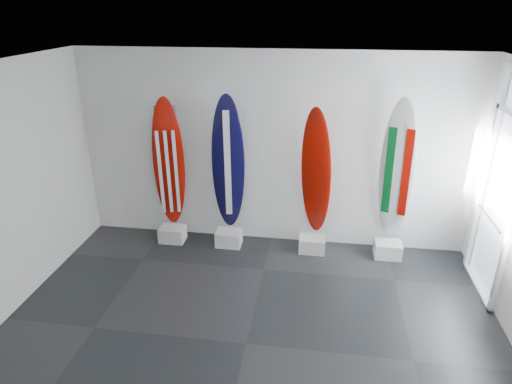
% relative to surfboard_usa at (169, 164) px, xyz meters
% --- Properties ---
extents(floor, '(6.00, 6.00, 0.00)m').
position_rel_surfboard_usa_xyz_m(floor, '(1.58, -2.28, -1.30)').
color(floor, black).
rests_on(floor, ground).
extents(ceiling, '(6.00, 6.00, 0.00)m').
position_rel_surfboard_usa_xyz_m(ceiling, '(1.58, -2.28, 1.70)').
color(ceiling, white).
rests_on(ceiling, wall_back).
extents(wall_back, '(6.00, 0.00, 6.00)m').
position_rel_surfboard_usa_xyz_m(wall_back, '(1.58, 0.22, 0.20)').
color(wall_back, white).
rests_on(wall_back, ground).
extents(display_block_usa, '(0.40, 0.30, 0.24)m').
position_rel_surfboard_usa_xyz_m(display_block_usa, '(0.00, -0.10, -1.18)').
color(display_block_usa, silver).
rests_on(display_block_usa, floor).
extents(surfboard_usa, '(0.53, 0.36, 2.12)m').
position_rel_surfboard_usa_xyz_m(surfboard_usa, '(0.00, 0.00, 0.00)').
color(surfboard_usa, '#8D0C04').
rests_on(surfboard_usa, display_block_usa).
extents(display_block_navy, '(0.40, 0.30, 0.24)m').
position_rel_surfboard_usa_xyz_m(display_block_navy, '(0.93, -0.10, -1.18)').
color(display_block_navy, silver).
rests_on(display_block_navy, floor).
extents(surfboard_navy, '(0.53, 0.36, 2.19)m').
position_rel_surfboard_usa_xyz_m(surfboard_navy, '(0.93, 0.00, 0.03)').
color(surfboard_navy, black).
rests_on(surfboard_navy, display_block_navy).
extents(display_block_swiss, '(0.40, 0.30, 0.24)m').
position_rel_surfboard_usa_xyz_m(display_block_swiss, '(2.26, -0.10, -1.18)').
color(display_block_swiss, silver).
rests_on(display_block_swiss, floor).
extents(surfboard_swiss, '(0.56, 0.50, 2.06)m').
position_rel_surfboard_usa_xyz_m(surfboard_swiss, '(2.26, 0.00, -0.03)').
color(surfboard_swiss, '#8D0C04').
rests_on(surfboard_swiss, display_block_swiss).
extents(display_block_italy, '(0.40, 0.30, 0.24)m').
position_rel_surfboard_usa_xyz_m(display_block_italy, '(3.41, -0.10, -1.18)').
color(display_block_italy, silver).
rests_on(display_block_italy, floor).
extents(surfboard_italy, '(0.57, 0.45, 2.22)m').
position_rel_surfboard_usa_xyz_m(surfboard_italy, '(3.41, 0.00, 0.05)').
color(surfboard_italy, silver).
rests_on(surfboard_italy, display_block_italy).
extents(wall_outlet, '(0.09, 0.02, 0.13)m').
position_rel_surfboard_usa_xyz_m(wall_outlet, '(-0.87, 0.20, -0.95)').
color(wall_outlet, silver).
rests_on(wall_outlet, wall_back).
extents(glass_door, '(0.12, 1.16, 2.85)m').
position_rel_surfboard_usa_xyz_m(glass_door, '(4.55, -0.73, 0.13)').
color(glass_door, white).
rests_on(glass_door, floor).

